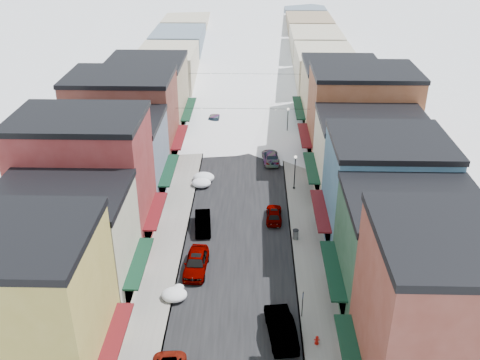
# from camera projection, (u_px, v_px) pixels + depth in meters

# --- Properties ---
(road) EXTENTS (10.00, 160.00, 0.01)m
(road) POSITION_uv_depth(u_px,v_px,m) (245.00, 103.00, 85.62)
(road) COLOR black
(road) RESTS_ON ground
(sidewalk_left) EXTENTS (3.20, 160.00, 0.15)m
(sidewalk_left) POSITION_uv_depth(u_px,v_px,m) (204.00, 102.00, 85.74)
(sidewalk_left) COLOR gray
(sidewalk_left) RESTS_ON ground
(sidewalk_right) EXTENTS (3.20, 160.00, 0.15)m
(sidewalk_right) POSITION_uv_depth(u_px,v_px,m) (286.00, 103.00, 85.43)
(sidewalk_right) COLOR gray
(sidewalk_right) RESTS_ON ground
(curb_left) EXTENTS (0.10, 160.00, 0.15)m
(curb_left) POSITION_uv_depth(u_px,v_px,m) (214.00, 102.00, 85.70)
(curb_left) COLOR slate
(curb_left) RESTS_ON ground
(curb_right) EXTENTS (0.10, 160.00, 0.15)m
(curb_right) POSITION_uv_depth(u_px,v_px,m) (277.00, 103.00, 85.47)
(curb_right) COLOR slate
(curb_right) RESTS_ON ground
(bldg_l_yellow) EXTENTS (11.30, 8.70, 11.50)m
(bldg_l_yellow) POSITION_uv_depth(u_px,v_px,m) (21.00, 309.00, 33.58)
(bldg_l_yellow) COLOR gold
(bldg_l_yellow) RESTS_ON ground
(bldg_l_cream) EXTENTS (11.30, 8.20, 9.50)m
(bldg_l_cream) POSITION_uv_depth(u_px,v_px,m) (66.00, 245.00, 41.58)
(bldg_l_cream) COLOR beige
(bldg_l_cream) RESTS_ON ground
(bldg_l_brick_near) EXTENTS (12.30, 8.20, 12.50)m
(bldg_l_brick_near) POSITION_uv_depth(u_px,v_px,m) (86.00, 181.00, 48.00)
(bldg_l_brick_near) COLOR maroon
(bldg_l_brick_near) RESTS_ON ground
(bldg_l_grayblue) EXTENTS (11.30, 9.20, 9.00)m
(bldg_l_grayblue) POSITION_uv_depth(u_px,v_px,m) (116.00, 158.00, 56.34)
(bldg_l_grayblue) COLOR slate
(bldg_l_grayblue) RESTS_ON ground
(bldg_l_brick_far) EXTENTS (13.30, 9.20, 11.00)m
(bldg_l_brick_far) POSITION_uv_depth(u_px,v_px,m) (124.00, 119.00, 63.89)
(bldg_l_brick_far) COLOR brown
(bldg_l_brick_far) RESTS_ON ground
(bldg_l_tan) EXTENTS (11.30, 11.20, 10.00)m
(bldg_l_tan) POSITION_uv_depth(u_px,v_px,m) (148.00, 96.00, 72.97)
(bldg_l_tan) COLOR #998464
(bldg_l_tan) RESTS_ON ground
(bldg_r_brick_near) EXTENTS (12.30, 9.20, 12.50)m
(bldg_r_brick_near) POSITION_uv_depth(u_px,v_px,m) (459.00, 321.00, 31.84)
(bldg_r_brick_near) COLOR brown
(bldg_r_brick_near) RESTS_ON ground
(bldg_r_green) EXTENTS (11.30, 9.20, 9.50)m
(bldg_r_green) POSITION_uv_depth(u_px,v_px,m) (408.00, 254.00, 40.53)
(bldg_r_green) COLOR #224730
(bldg_r_green) RESTS_ON ground
(bldg_r_blue) EXTENTS (11.30, 9.20, 10.50)m
(bldg_r_blue) POSITION_uv_depth(u_px,v_px,m) (384.00, 191.00, 48.29)
(bldg_r_blue) COLOR #396581
(bldg_r_blue) RESTS_ON ground
(bldg_r_cream) EXTENTS (12.30, 9.20, 9.00)m
(bldg_r_cream) POSITION_uv_depth(u_px,v_px,m) (370.00, 157.00, 56.61)
(bldg_r_cream) COLOR #EDE7BF
(bldg_r_cream) RESTS_ON ground
(bldg_r_brick_far) EXTENTS (13.30, 9.20, 11.50)m
(bldg_r_brick_far) POSITION_uv_depth(u_px,v_px,m) (361.00, 116.00, 64.01)
(bldg_r_brick_far) COLOR brown
(bldg_r_brick_far) RESTS_ON ground
(bldg_r_tan) EXTENTS (11.30, 11.20, 9.50)m
(bldg_r_tan) POSITION_uv_depth(u_px,v_px,m) (340.00, 97.00, 73.37)
(bldg_r_tan) COLOR tan
(bldg_r_tan) RESTS_ON ground
(distant_blocks) EXTENTS (34.00, 55.00, 8.00)m
(distant_blocks) POSITION_uv_depth(u_px,v_px,m) (247.00, 44.00, 104.19)
(distant_blocks) COLOR gray
(distant_blocks) RESTS_ON ground
(overhead_cables) EXTENTS (16.40, 15.04, 0.04)m
(overhead_cables) POSITION_uv_depth(u_px,v_px,m) (244.00, 90.00, 71.67)
(overhead_cables) COLOR black
(overhead_cables) RESTS_ON ground
(car_silver_sedan) EXTENTS (2.14, 4.85, 1.62)m
(car_silver_sedan) POSITION_uv_depth(u_px,v_px,m) (196.00, 262.00, 46.18)
(car_silver_sedan) COLOR #93949A
(car_silver_sedan) RESTS_ON ground
(car_dark_hatch) EXTENTS (1.94, 4.45, 1.42)m
(car_dark_hatch) POSITION_uv_depth(u_px,v_px,m) (203.00, 223.00, 52.13)
(car_dark_hatch) COLOR black
(car_dark_hatch) RESTS_ON ground
(car_silver_wagon) EXTENTS (2.83, 5.88, 1.65)m
(car_silver_wagon) POSITION_uv_depth(u_px,v_px,m) (214.00, 122.00, 75.73)
(car_silver_wagon) COLOR #919498
(car_silver_wagon) RESTS_ON ground
(car_green_sedan) EXTENTS (2.48, 5.35, 1.70)m
(car_green_sedan) POSITION_uv_depth(u_px,v_px,m) (281.00, 327.00, 39.08)
(car_green_sedan) COLOR black
(car_green_sedan) RESTS_ON ground
(car_gray_suv) EXTENTS (1.68, 3.93, 1.32)m
(car_gray_suv) POSITION_uv_depth(u_px,v_px,m) (274.00, 214.00, 53.69)
(car_gray_suv) COLOR #95999D
(car_gray_suv) RESTS_ON ground
(car_black_sedan) EXTENTS (2.28, 4.86, 1.37)m
(car_black_sedan) POSITION_uv_depth(u_px,v_px,m) (271.00, 157.00, 65.75)
(car_black_sedan) COLOR black
(car_black_sedan) RESTS_ON ground
(car_lane_silver) EXTENTS (1.98, 4.40, 1.47)m
(car_lane_silver) POSITION_uv_depth(u_px,v_px,m) (239.00, 119.00, 77.15)
(car_lane_silver) COLOR #ABADB3
(car_lane_silver) RESTS_ON ground
(car_lane_white) EXTENTS (2.73, 5.36, 1.45)m
(car_lane_white) POSITION_uv_depth(u_px,v_px,m) (253.00, 71.00, 99.06)
(car_lane_white) COLOR silver
(car_lane_white) RESTS_ON ground
(fire_hydrant) EXTENTS (0.41, 0.31, 0.71)m
(fire_hydrant) POSITION_uv_depth(u_px,v_px,m) (317.00, 340.00, 38.42)
(fire_hydrant) COLOR #BC110A
(fire_hydrant) RESTS_ON sidewalk_right
(parking_sign) EXTENTS (0.07, 0.32, 2.37)m
(parking_sign) POSITION_uv_depth(u_px,v_px,m) (303.00, 302.00, 40.49)
(parking_sign) COLOR black
(parking_sign) RESTS_ON sidewalk_right
(trash_can) EXTENTS (0.58, 0.58, 0.98)m
(trash_can) POSITION_uv_depth(u_px,v_px,m) (296.00, 234.00, 50.40)
(trash_can) COLOR slate
(trash_can) RESTS_ON sidewalk_right
(streetlamp_near) EXTENTS (0.33, 0.33, 4.00)m
(streetlamp_near) POSITION_uv_depth(u_px,v_px,m) (295.00, 168.00, 58.46)
(streetlamp_near) COLOR black
(streetlamp_near) RESTS_ON sidewalk_right
(streetlamp_far) EXTENTS (0.34, 0.34, 4.12)m
(streetlamp_far) POSITION_uv_depth(u_px,v_px,m) (288.00, 119.00, 71.64)
(streetlamp_far) COLOR black
(streetlamp_far) RESTS_ON sidewalk_right
(snow_pile_near) EXTENTS (2.08, 2.48, 0.88)m
(snow_pile_near) POSITION_uv_depth(u_px,v_px,m) (175.00, 294.00, 43.04)
(snow_pile_near) COLOR white
(snow_pile_near) RESTS_ON ground
(snow_pile_mid) EXTENTS (2.16, 2.53, 0.92)m
(snow_pile_mid) POSITION_uv_depth(u_px,v_px,m) (202.00, 183.00, 60.17)
(snow_pile_mid) COLOR white
(snow_pile_mid) RESTS_ON ground
(snow_pile_far) EXTENTS (2.43, 2.69, 1.03)m
(snow_pile_far) POSITION_uv_depth(u_px,v_px,m) (204.00, 177.00, 61.27)
(snow_pile_far) COLOR white
(snow_pile_far) RESTS_ON ground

